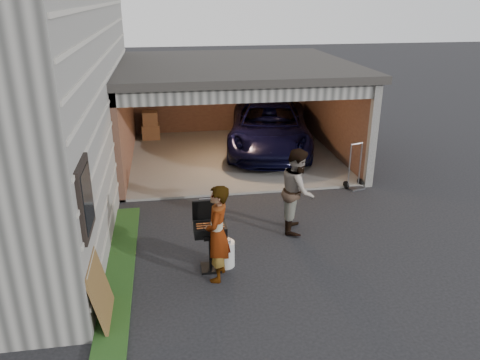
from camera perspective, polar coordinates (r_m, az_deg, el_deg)
The scene contains 10 objects.
ground at distance 8.71m, azimuth 0.59°, elevation -11.14°, with size 80.00×80.00×0.00m, color black.
groundcover_strip at distance 7.85m, azimuth -15.16°, elevation -15.93°, with size 0.50×8.00×0.06m, color #193814.
garage at distance 14.43m, azimuth -0.98°, elevation 10.30°, with size 6.80×6.30×2.90m.
minivan at distance 15.00m, azimuth 3.61°, elevation 6.27°, with size 2.46×5.33×1.48m, color black.
woman at distance 8.12m, azimuth -2.77°, elevation -6.55°, with size 0.65×0.42×1.77m, color silver.
man at distance 9.86m, azimuth 7.04°, elevation -1.25°, with size 0.88×0.69×1.81m, color #412719.
bbq_grill at distance 8.45m, azimuth -3.69°, elevation -6.24°, with size 0.58×0.51×1.29m.
propane_tank at distance 8.77m, azimuth -1.76°, elevation -8.98°, with size 0.33×0.33×0.50m, color silver.
plywood_panel at distance 7.60m, azimuth -16.67°, elevation -12.88°, with size 0.05×0.96×1.07m, color brown.
hand_truck at distance 12.53m, azimuth 13.82°, elevation 0.06°, with size 0.54×0.47×1.22m.
Camera 1 is at (-1.25, -7.21, 4.73)m, focal length 35.00 mm.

